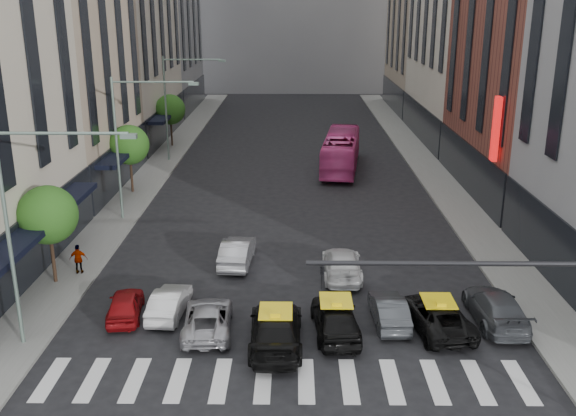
{
  "coord_description": "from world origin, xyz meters",
  "views": [
    {
      "loc": [
        0.13,
        -19.31,
        13.47
      ],
      "look_at": [
        -0.16,
        10.14,
        4.0
      ],
      "focal_mm": 40.0,
      "sensor_mm": 36.0,
      "label": 1
    }
  ],
  "objects_px": {
    "taxi_center": "(336,317)",
    "bus": "(341,151)",
    "car_red": "(125,305)",
    "streetlamp_mid": "(131,130)",
    "streetlamp_near": "(29,209)",
    "car_white_front": "(169,302)",
    "pedestrian_far": "(79,259)",
    "taxi_left": "(276,328)",
    "streetlamp_far": "(176,95)"
  },
  "relations": [
    {
      "from": "pedestrian_far",
      "to": "car_white_front",
      "type": "bearing_deg",
      "value": 137.75
    },
    {
      "from": "car_red",
      "to": "pedestrian_far",
      "type": "xyz_separation_m",
      "value": [
        -3.51,
        4.52,
        0.32
      ]
    },
    {
      "from": "taxi_center",
      "to": "car_white_front",
      "type": "bearing_deg",
      "value": -16.98
    },
    {
      "from": "car_red",
      "to": "pedestrian_far",
      "type": "distance_m",
      "value": 5.74
    },
    {
      "from": "car_red",
      "to": "bus",
      "type": "distance_m",
      "value": 29.18
    },
    {
      "from": "streetlamp_near",
      "to": "streetlamp_far",
      "type": "height_order",
      "value": "same"
    },
    {
      "from": "streetlamp_near",
      "to": "streetlamp_far",
      "type": "xyz_separation_m",
      "value": [
        0.0,
        32.0,
        0.0
      ]
    },
    {
      "from": "bus",
      "to": "taxi_center",
      "type": "bearing_deg",
      "value": 93.07
    },
    {
      "from": "pedestrian_far",
      "to": "streetlamp_far",
      "type": "bearing_deg",
      "value": -96.11
    },
    {
      "from": "streetlamp_far",
      "to": "car_white_front",
      "type": "xyz_separation_m",
      "value": [
        4.58,
        -29.25,
        -5.28
      ]
    },
    {
      "from": "streetlamp_near",
      "to": "pedestrian_far",
      "type": "bearing_deg",
      "value": 97.04
    },
    {
      "from": "bus",
      "to": "car_red",
      "type": "bearing_deg",
      "value": 74.31
    },
    {
      "from": "car_red",
      "to": "taxi_left",
      "type": "xyz_separation_m",
      "value": [
        6.8,
        -2.39,
        0.16
      ]
    },
    {
      "from": "taxi_left",
      "to": "pedestrian_far",
      "type": "distance_m",
      "value": 12.42
    },
    {
      "from": "streetlamp_mid",
      "to": "bus",
      "type": "bearing_deg",
      "value": 43.38
    },
    {
      "from": "car_red",
      "to": "bus",
      "type": "relative_size",
      "value": 0.32
    },
    {
      "from": "streetlamp_near",
      "to": "bus",
      "type": "relative_size",
      "value": 0.8
    },
    {
      "from": "car_white_front",
      "to": "taxi_center",
      "type": "height_order",
      "value": "taxi_center"
    },
    {
      "from": "pedestrian_far",
      "to": "taxi_center",
      "type": "bearing_deg",
      "value": 151.0
    },
    {
      "from": "car_red",
      "to": "streetlamp_mid",
      "type": "bearing_deg",
      "value": -86.16
    },
    {
      "from": "streetlamp_far",
      "to": "pedestrian_far",
      "type": "bearing_deg",
      "value": -91.99
    },
    {
      "from": "streetlamp_far",
      "to": "taxi_center",
      "type": "relative_size",
      "value": 2.0
    },
    {
      "from": "taxi_left",
      "to": "taxi_center",
      "type": "relative_size",
      "value": 1.17
    },
    {
      "from": "streetlamp_mid",
      "to": "streetlamp_near",
      "type": "bearing_deg",
      "value": -90.0
    },
    {
      "from": "streetlamp_mid",
      "to": "bus",
      "type": "height_order",
      "value": "streetlamp_mid"
    },
    {
      "from": "streetlamp_far",
      "to": "car_white_front",
      "type": "distance_m",
      "value": 30.07
    },
    {
      "from": "streetlamp_mid",
      "to": "pedestrian_far",
      "type": "relative_size",
      "value": 5.78
    },
    {
      "from": "streetlamp_near",
      "to": "car_white_front",
      "type": "height_order",
      "value": "streetlamp_near"
    },
    {
      "from": "car_white_front",
      "to": "taxi_left",
      "type": "height_order",
      "value": "taxi_left"
    },
    {
      "from": "taxi_center",
      "to": "streetlamp_near",
      "type": "bearing_deg",
      "value": 0.96
    },
    {
      "from": "car_white_front",
      "to": "streetlamp_near",
      "type": "bearing_deg",
      "value": 34.78
    },
    {
      "from": "streetlamp_mid",
      "to": "streetlamp_far",
      "type": "relative_size",
      "value": 1.0
    },
    {
      "from": "car_red",
      "to": "car_white_front",
      "type": "xyz_separation_m",
      "value": [
        1.93,
        0.25,
        0.01
      ]
    },
    {
      "from": "car_white_front",
      "to": "taxi_left",
      "type": "bearing_deg",
      "value": 155.25
    },
    {
      "from": "taxi_left",
      "to": "bus",
      "type": "xyz_separation_m",
      "value": [
        4.65,
        29.22,
        0.8
      ]
    },
    {
      "from": "streetlamp_near",
      "to": "car_white_front",
      "type": "bearing_deg",
      "value": 31.0
    },
    {
      "from": "streetlamp_near",
      "to": "taxi_left",
      "type": "distance_m",
      "value": 10.75
    },
    {
      "from": "taxi_center",
      "to": "bus",
      "type": "relative_size",
      "value": 0.4
    },
    {
      "from": "car_red",
      "to": "taxi_center",
      "type": "distance_m",
      "value": 9.41
    },
    {
      "from": "streetlamp_far",
      "to": "car_red",
      "type": "height_order",
      "value": "streetlamp_far"
    },
    {
      "from": "car_red",
      "to": "taxi_left",
      "type": "relative_size",
      "value": 0.68
    },
    {
      "from": "streetlamp_far",
      "to": "car_red",
      "type": "xyz_separation_m",
      "value": [
        2.64,
        -29.5,
        -5.29
      ]
    },
    {
      "from": "streetlamp_near",
      "to": "car_white_front",
      "type": "xyz_separation_m",
      "value": [
        4.58,
        2.75,
        -5.28
      ]
    },
    {
      "from": "pedestrian_far",
      "to": "taxi_left",
      "type": "bearing_deg",
      "value": 142.02
    },
    {
      "from": "streetlamp_near",
      "to": "streetlamp_mid",
      "type": "height_order",
      "value": "same"
    },
    {
      "from": "taxi_center",
      "to": "streetlamp_far",
      "type": "bearing_deg",
      "value": -73.1
    },
    {
      "from": "streetlamp_mid",
      "to": "taxi_center",
      "type": "distance_m",
      "value": 19.79
    },
    {
      "from": "streetlamp_far",
      "to": "car_red",
      "type": "relative_size",
      "value": 2.52
    },
    {
      "from": "taxi_left",
      "to": "pedestrian_far",
      "type": "xyz_separation_m",
      "value": [
        -10.31,
        6.92,
        0.16
      ]
    },
    {
      "from": "car_red",
      "to": "pedestrian_far",
      "type": "relative_size",
      "value": 2.3
    }
  ]
}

